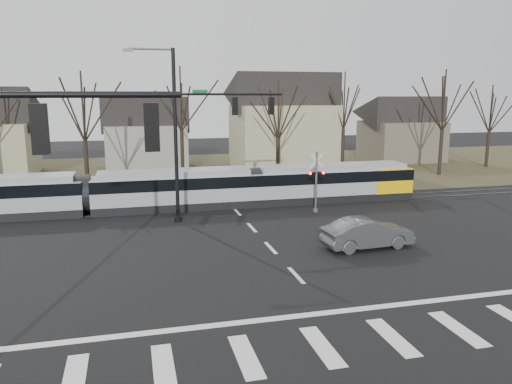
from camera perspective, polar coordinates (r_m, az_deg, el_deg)
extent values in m
plane|color=black|center=(19.92, 6.50, -11.41)|extent=(140.00, 140.00, 0.00)
cube|color=#38331E|center=(50.19, -6.46, 2.34)|extent=(140.00, 28.00, 0.01)
cube|color=silver|center=(15.31, -20.06, -19.38)|extent=(0.60, 2.60, 0.01)
cube|color=silver|center=(15.22, -10.52, -19.05)|extent=(0.60, 2.60, 0.01)
cube|color=silver|center=(15.51, -1.17, -18.24)|extent=(0.60, 2.60, 0.01)
cube|color=silver|center=(16.15, 7.54, -17.07)|extent=(0.60, 2.60, 0.01)
cube|color=silver|center=(17.10, 15.33, -15.70)|extent=(0.60, 2.60, 0.01)
cube|color=silver|center=(18.33, 22.09, -14.26)|extent=(0.60, 2.60, 0.01)
cube|color=silver|center=(18.38, 8.52, -13.44)|extent=(28.00, 0.35, 0.01)
cube|color=silver|center=(21.66, 4.61, -9.46)|extent=(0.18, 2.00, 0.01)
cube|color=silver|center=(25.27, 1.68, -6.39)|extent=(0.18, 2.00, 0.01)
cube|color=silver|center=(28.98, -0.49, -4.08)|extent=(0.18, 2.00, 0.01)
cube|color=silver|center=(32.76, -2.15, -2.30)|extent=(0.18, 2.00, 0.01)
cube|color=silver|center=(36.59, -3.46, -0.89)|extent=(0.18, 2.00, 0.01)
cube|color=silver|center=(40.45, -4.52, 0.26)|extent=(0.18, 2.00, 0.01)
cube|color=silver|center=(44.33, -5.40, 1.20)|extent=(0.18, 2.00, 0.01)
cube|color=silver|center=(48.24, -6.14, 1.99)|extent=(0.18, 2.00, 0.01)
cube|color=#59595E|center=(33.80, -2.54, -1.84)|extent=(90.00, 0.12, 0.06)
cube|color=#59595E|center=(35.14, -3.00, -1.34)|extent=(90.00, 0.12, 0.06)
cube|color=gray|center=(33.88, -9.22, 0.27)|extent=(10.81, 2.52, 2.63)
cube|color=black|center=(33.78, -9.25, 1.16)|extent=(10.83, 2.56, 0.77)
cube|color=gray|center=(36.57, 8.62, 1.09)|extent=(11.71, 2.52, 2.63)
cube|color=black|center=(36.48, 8.65, 1.91)|extent=(11.73, 2.56, 0.77)
cube|color=yellow|center=(38.47, 14.70, 1.47)|extent=(2.88, 2.58, 1.76)
imported|color=#404246|center=(25.70, 12.62, -4.61)|extent=(2.28, 4.84, 1.52)
cylinder|color=black|center=(11.37, -25.39, 10.02)|extent=(6.50, 0.14, 0.14)
cube|color=black|center=(11.34, -23.48, 6.62)|extent=(0.32, 0.32, 1.05)
sphere|color=#FF0C07|center=(11.32, -23.61, 8.28)|extent=(0.22, 0.22, 0.22)
cube|color=black|center=(11.20, -11.85, 7.26)|extent=(0.32, 0.32, 1.05)
sphere|color=#FF0C07|center=(11.19, -11.91, 8.94)|extent=(0.22, 0.22, 0.22)
cylinder|color=black|center=(29.89, -9.17, 6.17)|extent=(0.22, 0.22, 10.20)
cylinder|color=black|center=(30.71, -8.89, -3.07)|extent=(0.44, 0.44, 0.30)
cylinder|color=black|center=(30.25, -3.06, 11.09)|extent=(6.50, 0.14, 0.14)
cube|color=#0C5926|center=(29.96, -6.42, 11.33)|extent=(0.90, 0.03, 0.22)
cube|color=black|center=(30.32, -2.44, 9.78)|extent=(0.32, 0.32, 1.05)
sphere|color=#FF0C07|center=(30.31, -2.44, 10.40)|extent=(0.22, 0.22, 0.22)
cube|color=black|center=(30.86, 1.76, 9.80)|extent=(0.32, 0.32, 1.05)
sphere|color=#FF0C07|center=(30.86, 1.76, 10.42)|extent=(0.22, 0.22, 0.22)
cube|color=#59595B|center=(29.77, -14.45, 15.43)|extent=(0.55, 0.22, 0.14)
cylinder|color=#59595B|center=(32.63, 6.89, 1.15)|extent=(0.14, 0.14, 4.00)
cylinder|color=#59595B|center=(33.01, 6.82, -2.10)|extent=(0.36, 0.36, 0.20)
cube|color=silver|center=(32.42, 6.95, 3.59)|extent=(0.95, 0.04, 0.95)
cube|color=silver|center=(32.42, 6.95, 3.59)|extent=(0.95, 0.04, 0.95)
cube|color=black|center=(32.53, 6.92, 2.19)|extent=(1.00, 0.10, 0.12)
sphere|color=#FF0C07|center=(32.30, 6.22, 2.14)|extent=(0.18, 0.18, 0.18)
sphere|color=#FF0C07|center=(32.62, 7.70, 2.19)|extent=(0.18, 0.18, 0.18)
cube|color=gray|center=(53.46, -12.44, 5.12)|extent=(8.00, 7.00, 4.50)
cube|color=#9B9570|center=(52.73, 3.10, 6.37)|extent=(10.00, 8.00, 6.50)
cube|color=brown|center=(60.73, 16.22, 5.63)|extent=(8.00, 7.00, 4.50)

